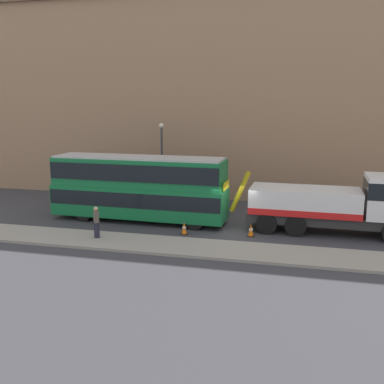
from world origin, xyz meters
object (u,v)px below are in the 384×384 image
(pedestrian_onlooker, at_px, (96,223))
(street_lamp, at_px, (162,155))
(recovery_tow_truck, at_px, (337,203))
(traffic_cone_near_bus, at_px, (184,228))
(double_decker_bus, at_px, (139,186))
(traffic_cone_midway, at_px, (251,230))

(pedestrian_onlooker, distance_m, street_lamp, 10.45)
(recovery_tow_truck, xyz_separation_m, traffic_cone_near_bus, (-8.30, -2.18, -1.42))
(double_decker_bus, height_order, traffic_cone_midway, double_decker_bus)
(pedestrian_onlooker, relative_size, traffic_cone_midway, 2.38)
(double_decker_bus, distance_m, traffic_cone_near_bus, 4.54)
(recovery_tow_truck, relative_size, traffic_cone_near_bus, 14.13)
(traffic_cone_midway, bearing_deg, traffic_cone_near_bus, -172.38)
(traffic_cone_midway, bearing_deg, double_decker_bus, 166.69)
(street_lamp, bearing_deg, traffic_cone_midway, -44.89)
(double_decker_bus, bearing_deg, traffic_cone_midway, -11.73)
(recovery_tow_truck, height_order, double_decker_bus, double_decker_bus)
(pedestrian_onlooker, relative_size, traffic_cone_near_bus, 2.38)
(traffic_cone_near_bus, height_order, street_lamp, street_lamp)
(traffic_cone_midway, bearing_deg, recovery_tow_truck, 20.11)
(recovery_tow_truck, relative_size, pedestrian_onlooker, 5.95)
(recovery_tow_truck, bearing_deg, street_lamp, 156.05)
(traffic_cone_near_bus, bearing_deg, recovery_tow_truck, 14.72)
(traffic_cone_near_bus, bearing_deg, pedestrian_onlooker, -153.06)
(traffic_cone_near_bus, xyz_separation_m, traffic_cone_midway, (3.69, 0.49, 0.00))
(recovery_tow_truck, bearing_deg, pedestrian_onlooker, -159.32)
(traffic_cone_near_bus, relative_size, traffic_cone_midway, 1.00)
(street_lamp, bearing_deg, traffic_cone_near_bus, -64.47)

